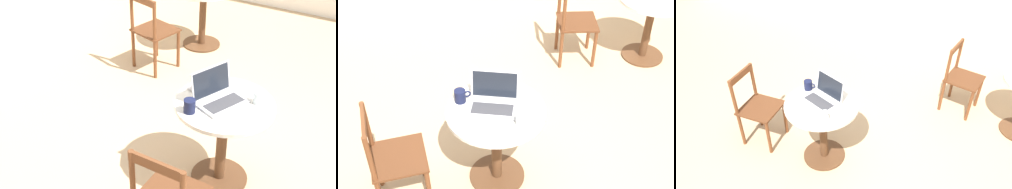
# 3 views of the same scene
# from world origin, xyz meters

# --- Properties ---
(ground_plane) EXTENTS (16.00, 16.00, 0.00)m
(ground_plane) POSITION_xyz_m (0.00, 0.00, 0.00)
(ground_plane) COLOR tan
(cafe_table_near) EXTENTS (0.71, 0.71, 0.71)m
(cafe_table_near) POSITION_xyz_m (-0.28, -0.09, 0.52)
(cafe_table_near) COLOR #51331E
(cafe_table_near) RESTS_ON ground_plane
(cafe_table_mid) EXTENTS (0.71, 0.71, 0.71)m
(cafe_table_mid) POSITION_xyz_m (1.68, 1.04, 0.52)
(cafe_table_mid) COLOR #51331E
(cafe_table_mid) RESTS_ON ground_plane
(chair_near_left) EXTENTS (0.40, 0.40, 0.85)m
(chair_near_left) POSITION_xyz_m (-1.05, -0.08, 0.43)
(chair_near_left) COLOR brown
(chair_near_left) RESTS_ON ground_plane
(chair_mid_left) EXTENTS (0.48, 0.48, 0.85)m
(chair_mid_left) POSITION_xyz_m (0.93, 1.25, 0.43)
(chair_mid_left) COLOR brown
(chair_mid_left) RESTS_ON ground_plane
(laptop) EXTENTS (0.42, 0.38, 0.23)m
(laptop) POSITION_xyz_m (-0.29, -0.04, 0.76)
(laptop) COLOR #B7B7BC
(laptop) RESTS_ON cafe_table_near
(mouse) EXTENTS (0.06, 0.10, 0.03)m
(mouse) POSITION_xyz_m (-0.25, 0.17, 0.72)
(mouse) COLOR #B7B7BC
(mouse) RESTS_ON cafe_table_near
(mug) EXTENTS (0.12, 0.08, 0.10)m
(mug) POSITION_xyz_m (-0.50, 0.07, 0.76)
(mug) COLOR #141938
(mug) RESTS_ON cafe_table_near
(drinking_glass) EXTENTS (0.07, 0.07, 0.09)m
(drinking_glass) POSITION_xyz_m (-0.17, -0.29, 0.75)
(drinking_glass) COLOR silver
(drinking_glass) RESTS_ON cafe_table_near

